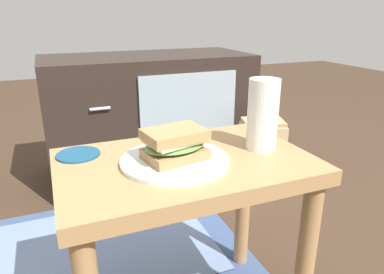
% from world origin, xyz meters
% --- Properties ---
extents(side_table, '(0.56, 0.36, 0.46)m').
position_xyz_m(side_table, '(0.00, 0.00, 0.37)').
color(side_table, '#A37A4C').
rests_on(side_table, ground).
extents(tv_cabinet, '(0.96, 0.46, 0.58)m').
position_xyz_m(tv_cabinet, '(0.18, 0.95, 0.29)').
color(tv_cabinet, black).
rests_on(tv_cabinet, ground).
extents(area_rug, '(1.01, 0.65, 0.01)m').
position_xyz_m(area_rug, '(-0.21, 0.38, 0.00)').
color(area_rug, '#384C72').
rests_on(area_rug, ground).
extents(plate, '(0.24, 0.24, 0.01)m').
position_xyz_m(plate, '(-0.03, -0.01, 0.47)').
color(plate, silver).
rests_on(plate, side_table).
extents(sandwich_front, '(0.15, 0.12, 0.07)m').
position_xyz_m(sandwich_front, '(-0.03, -0.01, 0.50)').
color(sandwich_front, '#9E7A4C').
rests_on(sandwich_front, plate).
extents(beer_glass, '(0.07, 0.07, 0.17)m').
position_xyz_m(beer_glass, '(0.19, -0.01, 0.54)').
color(beer_glass, silver).
rests_on(beer_glass, side_table).
extents(coaster, '(0.10, 0.10, 0.01)m').
position_xyz_m(coaster, '(-0.22, 0.11, 0.46)').
color(coaster, navy).
rests_on(coaster, side_table).
extents(paper_bag, '(0.21, 0.17, 0.34)m').
position_xyz_m(paper_bag, '(0.57, 0.54, 0.16)').
color(paper_bag, tan).
rests_on(paper_bag, ground).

